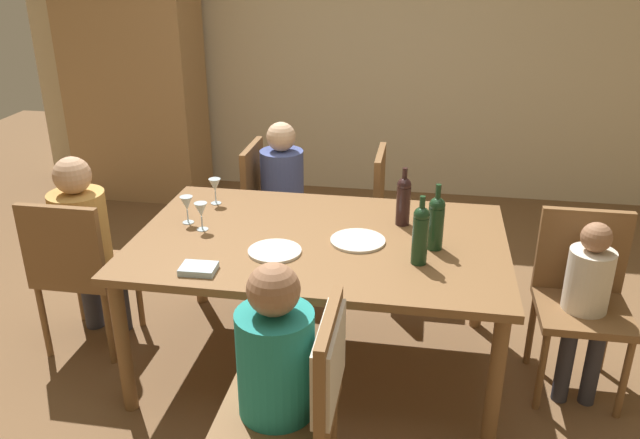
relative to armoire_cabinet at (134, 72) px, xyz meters
The scene contains 22 objects.
ground_plane 3.29m from the armoire_cabinet, 49.11° to the right, with size 10.00×10.00×0.00m, color brown.
rear_room_partition 2.10m from the armoire_cabinet, 12.49° to the left, with size 6.40×0.12×2.70m, color beige.
armoire_cabinet is the anchor object (origin of this frame).
dining_table 3.13m from the armoire_cabinet, 49.11° to the right, with size 1.86×1.19×0.76m.
chair_far_left 2.13m from the armoire_cabinet, 41.93° to the right, with size 0.44×0.44×0.92m.
chair_near 3.99m from the armoire_cabinet, 57.03° to the right, with size 0.46×0.44×0.92m.
chair_left_end 2.60m from the armoire_cabinet, 73.52° to the right, with size 0.44×0.44×0.92m.
chair_right_end 4.07m from the armoire_cabinet, 34.05° to the right, with size 0.44×0.44×0.92m.
chair_far_right 2.79m from the armoire_cabinet, 30.10° to the right, with size 0.44×0.44×0.92m.
person_woman_host 2.19m from the armoire_cabinet, 39.91° to the right, with size 0.33×0.28×1.08m.
person_man_bearded 3.91m from the armoire_cabinet, 58.88° to the right, with size 0.34×0.29×1.10m.
person_man_guest 2.47m from the armoire_cabinet, 72.76° to the right, with size 0.30×0.34×1.11m.
person_child_small 4.13m from the armoire_cabinet, 35.34° to the right, with size 0.22×0.25×0.94m.
wine_bottle_tall_green 3.22m from the armoire_cabinet, 40.88° to the right, with size 0.07×0.07×0.31m.
wine_bottle_dark_red 3.52m from the armoire_cabinet, 42.37° to the right, with size 0.08×0.08×0.33m.
wine_bottle_short_olive 3.59m from the armoire_cabinet, 45.15° to the right, with size 0.07×0.07×0.33m.
wine_glass_near_left 2.43m from the armoire_cabinet, 55.50° to the right, with size 0.07×0.07×0.15m.
wine_glass_centre 2.64m from the armoire_cabinet, 60.13° to the right, with size 0.07×0.07×0.15m.
wine_glass_near_right 2.75m from the armoire_cabinet, 58.99° to the right, with size 0.07×0.07×0.15m.
dinner_plate_host 3.16m from the armoire_cabinet, 54.10° to the right, with size 0.26×0.26×0.01m, color silver.
dinner_plate_guest_left 3.26m from the armoire_cabinet, 46.73° to the right, with size 0.27×0.27×0.01m, color silver.
folded_napkin 3.22m from the armoire_cabinet, 61.00° to the right, with size 0.16×0.12×0.03m, color #ADC6D6.
Camera 1 is at (0.49, -2.90, 2.13)m, focal length 36.07 mm.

